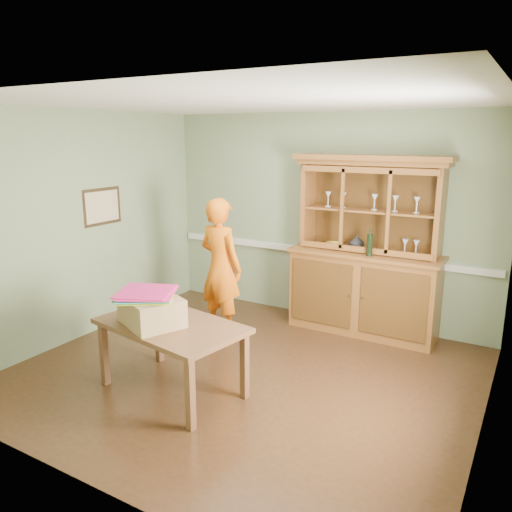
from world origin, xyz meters
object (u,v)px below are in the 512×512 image
Objects in this scene: cardboard_box at (152,311)px; person at (221,267)px; dining_table at (171,331)px; china_hutch at (365,272)px.

person reaches higher than cardboard_box.
person is (-0.42, 1.45, 0.24)m from dining_table.
person is at bearing 100.15° from cardboard_box.
china_hutch is 1.78m from person.
china_hutch is 2.78m from cardboard_box.
dining_table is at bearing 115.39° from person.
cardboard_box is (-1.22, -2.50, 0.06)m from china_hutch.
person reaches higher than dining_table.
china_hutch reaches higher than dining_table.
cardboard_box is at bearing -133.69° from dining_table.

